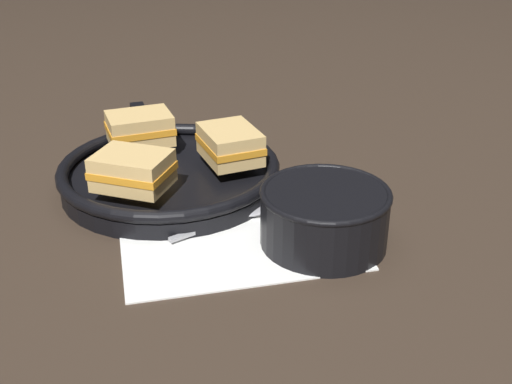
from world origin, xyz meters
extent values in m
plane|color=#382B21|center=(0.00, 0.00, 0.00)|extent=(4.00, 4.00, 0.00)
cube|color=white|center=(-0.01, -0.03, 0.00)|extent=(0.33, 0.30, 0.00)
cylinder|color=black|center=(0.10, -0.06, 0.04)|extent=(0.16, 0.16, 0.07)
cylinder|color=orange|center=(0.10, -0.06, 0.06)|extent=(0.14, 0.14, 0.01)
torus|color=black|center=(0.10, -0.06, 0.07)|extent=(0.16, 0.16, 0.01)
cube|color=#9E9EA3|center=(-0.05, -0.03, 0.01)|extent=(0.10, 0.07, 0.01)
ellipsoid|color=#9E9EA3|center=(0.02, 0.02, 0.01)|extent=(0.06, 0.05, 0.01)
cylinder|color=black|center=(-0.11, 0.11, 0.01)|extent=(0.31, 0.31, 0.02)
torus|color=black|center=(-0.11, 0.11, 0.03)|extent=(0.32, 0.32, 0.02)
cube|color=black|center=(-0.17, 0.33, 0.03)|extent=(0.06, 0.14, 0.01)
cube|color=#DBB26B|center=(-0.15, 0.03, 0.05)|extent=(0.11, 0.10, 0.02)
cube|color=orange|center=(-0.15, 0.03, 0.07)|extent=(0.12, 0.10, 0.01)
cube|color=#DBB26B|center=(-0.15, 0.03, 0.08)|extent=(0.11, 0.10, 0.02)
cube|color=#DBB26B|center=(-0.02, 0.11, 0.05)|extent=(0.10, 0.11, 0.02)
cube|color=orange|center=(-0.02, 0.11, 0.07)|extent=(0.10, 0.12, 0.01)
cube|color=#DBB26B|center=(-0.02, 0.11, 0.08)|extent=(0.10, 0.11, 0.02)
cube|color=#DBB26B|center=(-0.16, 0.18, 0.05)|extent=(0.11, 0.10, 0.02)
cube|color=orange|center=(-0.16, 0.18, 0.07)|extent=(0.12, 0.10, 0.01)
cube|color=#DBB26B|center=(-0.16, 0.18, 0.08)|extent=(0.11, 0.10, 0.02)
camera|label=1|loc=(-0.01, -0.74, 0.42)|focal=45.00mm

